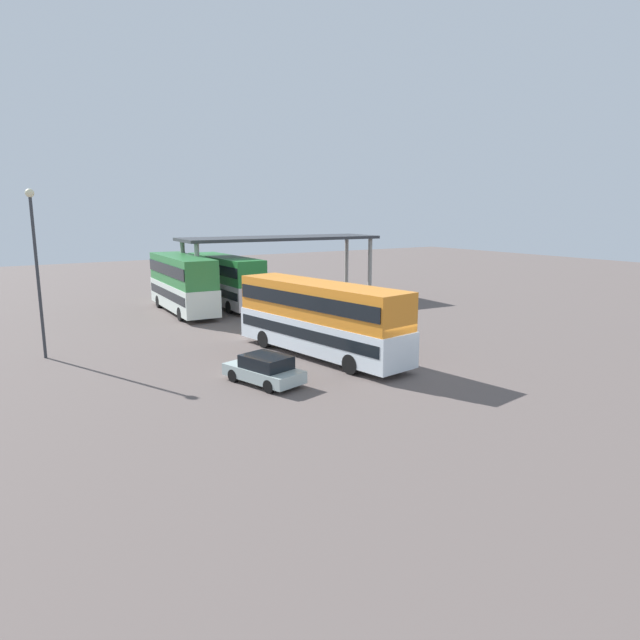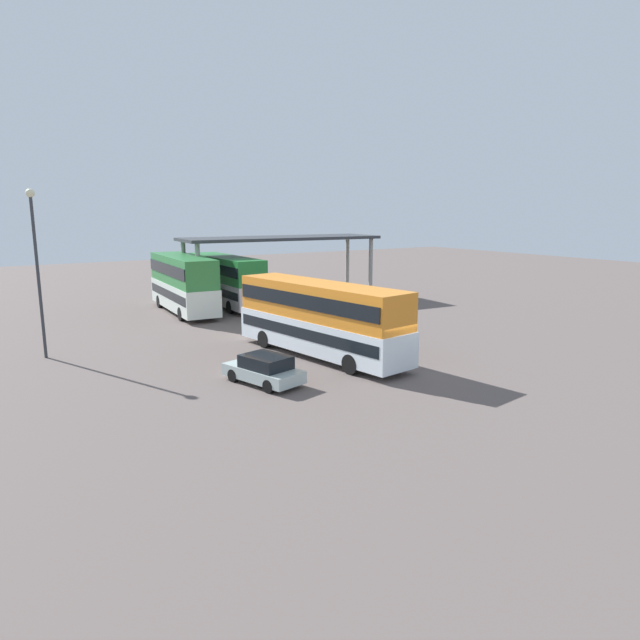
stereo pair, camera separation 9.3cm
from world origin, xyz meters
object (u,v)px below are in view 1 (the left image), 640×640
object	(u,v)px
parked_hatchback	(264,369)
double_decker_near_canopy	(182,282)
double_decker_mid_row	(225,279)
lamppost_tall	(36,255)
double_decker_main	(320,316)

from	to	relation	value
parked_hatchback	double_decker_near_canopy	size ratio (longest dim) A/B	0.40
double_decker_mid_row	lamppost_tall	world-z (taller)	lamppost_tall
double_decker_mid_row	parked_hatchback	bearing A→B (deg)	161.77
parked_hatchback	lamppost_tall	bearing A→B (deg)	21.56
parked_hatchback	lamppost_tall	xyz separation A→B (m)	(-7.84, 10.42, 4.81)
double_decker_main	parked_hatchback	bearing A→B (deg)	111.63
double_decker_main	lamppost_tall	bearing A→B (deg)	50.23
double_decker_main	double_decker_mid_row	bearing A→B (deg)	-15.49
parked_hatchback	double_decker_mid_row	distance (m)	21.83
double_decker_main	double_decker_mid_row	size ratio (longest dim) A/B	1.08
double_decker_main	double_decker_near_canopy	distance (m)	16.90
double_decker_near_canopy	lamppost_tall	bearing A→B (deg)	133.45
double_decker_near_canopy	lamppost_tall	world-z (taller)	lamppost_tall
lamppost_tall	double_decker_near_canopy	bearing A→B (deg)	40.25
double_decker_near_canopy	double_decker_mid_row	xyz separation A→B (m)	(3.96, 1.05, -0.14)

